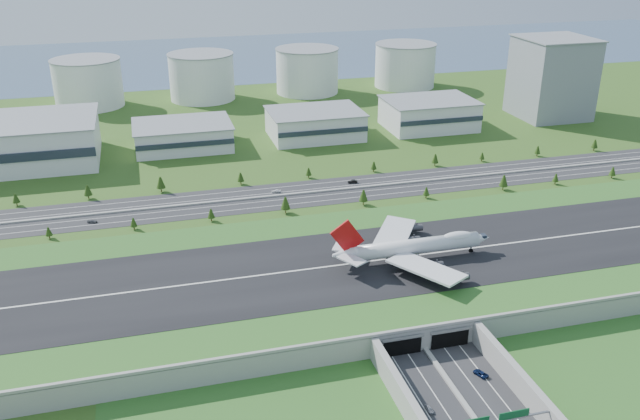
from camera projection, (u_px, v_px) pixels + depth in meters
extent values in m
plane|color=#224F18|center=(375.00, 279.00, 269.41)|extent=(1200.00, 1200.00, 0.00)
cube|color=#979792|center=(376.00, 270.00, 267.82)|extent=(520.00, 100.00, 8.00)
cube|color=#25541D|center=(376.00, 261.00, 266.19)|extent=(520.00, 100.00, 0.16)
cube|color=black|center=(376.00, 260.00, 266.14)|extent=(520.00, 58.00, 0.12)
cube|color=silver|center=(376.00, 260.00, 266.10)|extent=(520.00, 0.90, 0.02)
cube|color=#979792|center=(426.00, 327.00, 222.23)|extent=(520.00, 1.20, 1.20)
cube|color=black|center=(402.00, 346.00, 221.64)|extent=(13.00, 1.20, 6.00)
cube|color=black|center=(450.00, 338.00, 225.71)|extent=(13.00, 1.20, 6.00)
cube|color=#0C4C23|center=(514.00, 415.00, 183.19)|extent=(9.00, 0.30, 2.40)
cube|color=#28282B|center=(315.00, 193.00, 353.52)|extent=(560.00, 36.00, 0.12)
cylinder|color=#3D2819|center=(49.00, 236.00, 302.88)|extent=(0.50, 0.50, 2.00)
cone|color=#1E3B10|center=(48.00, 231.00, 301.86)|extent=(3.11, 3.11, 3.99)
cylinder|color=#3D2819|center=(134.00, 227.00, 311.66)|extent=(0.50, 0.50, 2.07)
cone|color=#1E3B10|center=(133.00, 222.00, 310.61)|extent=(3.22, 3.22, 4.14)
cylinder|color=#3D2819|center=(211.00, 219.00, 320.12)|extent=(0.50, 0.50, 2.26)
cone|color=#1E3B10|center=(211.00, 213.00, 318.97)|extent=(3.52, 3.52, 4.52)
cylinder|color=#3D2819|center=(286.00, 210.00, 328.56)|extent=(0.50, 0.50, 3.05)
cone|color=#1E3B10|center=(285.00, 203.00, 327.00)|extent=(4.75, 4.75, 6.11)
cylinder|color=#3D2819|center=(363.00, 202.00, 338.09)|extent=(0.50, 0.50, 2.88)
cone|color=#1E3B10|center=(363.00, 195.00, 336.63)|extent=(4.49, 4.49, 5.77)
cylinder|color=#3D2819|center=(426.00, 196.00, 346.33)|extent=(0.50, 0.50, 2.16)
cone|color=#1E3B10|center=(426.00, 191.00, 345.23)|extent=(3.35, 3.35, 4.31)
cylinder|color=#3D2819|center=(503.00, 187.00, 356.64)|extent=(0.50, 0.50, 2.97)
cone|color=#1E3B10|center=(504.00, 180.00, 355.13)|extent=(4.62, 4.62, 5.93)
cylinder|color=#3D2819|center=(555.00, 182.00, 364.26)|extent=(0.50, 0.50, 2.18)
cone|color=#1E3B10|center=(556.00, 177.00, 363.15)|extent=(3.39, 3.39, 4.35)
cylinder|color=#3D2819|center=(612.00, 176.00, 372.69)|extent=(0.50, 0.50, 2.36)
cone|color=#1E3B10|center=(613.00, 171.00, 371.49)|extent=(3.67, 3.67, 4.72)
cylinder|color=#3D2819|center=(17.00, 203.00, 337.19)|extent=(0.50, 0.50, 2.31)
cone|color=#1E3B10|center=(16.00, 198.00, 336.01)|extent=(3.60, 3.60, 4.63)
cylinder|color=#3D2819|center=(89.00, 196.00, 345.29)|extent=(0.50, 0.50, 2.70)
cone|color=#1E3B10|center=(88.00, 190.00, 343.92)|extent=(4.20, 4.20, 5.41)
cylinder|color=#3D2819|center=(161.00, 189.00, 353.93)|extent=(0.50, 0.50, 3.01)
cone|color=#1E3B10|center=(161.00, 182.00, 352.40)|extent=(4.69, 4.69, 6.02)
cylinder|color=#3D2819|center=(241.00, 182.00, 364.08)|extent=(0.50, 0.50, 2.39)
cone|color=#1E3B10|center=(241.00, 177.00, 362.86)|extent=(3.72, 3.72, 4.79)
cylinder|color=#3D2819|center=(309.00, 176.00, 373.14)|extent=(0.50, 0.50, 2.12)
cone|color=#1E3B10|center=(309.00, 171.00, 372.06)|extent=(3.30, 3.30, 4.25)
cylinder|color=#3D2819|center=(374.00, 170.00, 382.19)|extent=(0.50, 0.50, 2.16)
cone|color=#1E3B10|center=(374.00, 165.00, 381.09)|extent=(3.36, 3.36, 4.32)
cylinder|color=#3D2819|center=(435.00, 164.00, 391.07)|extent=(0.50, 0.50, 2.57)
cone|color=#1E3B10|center=(435.00, 158.00, 389.76)|extent=(4.00, 4.00, 5.15)
cylinder|color=#3D2819|center=(482.00, 160.00, 398.33)|extent=(0.50, 0.50, 1.98)
cone|color=#1E3B10|center=(482.00, 156.00, 397.32)|extent=(3.08, 3.08, 3.96)
cylinder|color=#3D2819|center=(537.00, 154.00, 407.04)|extent=(0.50, 0.50, 2.26)
cone|color=#1E3B10|center=(538.00, 150.00, 405.89)|extent=(3.52, 3.52, 4.52)
cylinder|color=#3D2819|center=(594.00, 149.00, 416.40)|extent=(0.50, 0.50, 2.60)
cone|color=#1E3B10|center=(595.00, 144.00, 415.08)|extent=(4.05, 4.05, 5.20)
cube|color=silver|center=(183.00, 136.00, 420.36)|extent=(58.00, 42.00, 15.00)
cube|color=silver|center=(315.00, 124.00, 440.28)|extent=(58.00, 42.00, 17.00)
cube|color=silver|center=(429.00, 114.00, 459.00)|extent=(58.00, 42.00, 19.00)
cube|color=gray|center=(552.00, 78.00, 478.97)|extent=(46.00, 46.00, 55.00)
cylinder|color=silver|center=(88.00, 83.00, 508.32)|extent=(50.00, 50.00, 35.00)
cylinder|color=silver|center=(202.00, 77.00, 528.64)|extent=(50.00, 50.00, 35.00)
cylinder|color=silver|center=(307.00, 71.00, 548.96)|extent=(50.00, 50.00, 35.00)
cylinder|color=silver|center=(405.00, 66.00, 569.27)|extent=(50.00, 50.00, 35.00)
cube|color=#3C5572|center=(220.00, 57.00, 694.52)|extent=(1200.00, 260.00, 0.06)
cylinder|color=silver|center=(414.00, 247.00, 264.88)|extent=(53.50, 6.29, 6.11)
cone|color=silver|center=(481.00, 238.00, 271.64)|extent=(7.66, 6.14, 6.11)
cone|color=silver|center=(344.00, 254.00, 257.96)|extent=(9.57, 6.14, 6.11)
ellipsoid|color=silver|center=(457.00, 236.00, 268.29)|extent=(13.05, 4.80, 3.76)
cube|color=silver|center=(426.00, 268.00, 250.41)|extent=(25.67, 30.90, 1.51)
cube|color=silver|center=(395.00, 232.00, 279.20)|extent=(25.79, 30.87, 1.51)
cylinder|color=#38383D|center=(437.00, 265.00, 257.01)|extent=(4.98, 2.88, 2.86)
cylinder|color=#38383D|center=(462.00, 277.00, 249.01)|extent=(4.98, 2.88, 2.86)
cylinder|color=#38383D|center=(414.00, 240.00, 277.33)|extent=(4.98, 2.88, 2.86)
cylinder|color=#38383D|center=(417.00, 228.00, 287.95)|extent=(4.98, 2.88, 2.86)
cube|color=silver|center=(352.00, 260.00, 252.38)|extent=(10.19, 11.96, 0.57)
cube|color=silver|center=(342.00, 245.00, 263.38)|extent=(10.23, 11.96, 0.57)
cube|color=#A90B0D|center=(347.00, 237.00, 255.30)|extent=(13.62, 0.90, 14.32)
cylinder|color=black|center=(471.00, 251.00, 272.70)|extent=(1.81, 0.67, 1.81)
cylinder|color=black|center=(408.00, 263.00, 263.26)|extent=(1.81, 0.67, 1.81)
cylinder|color=black|center=(402.00, 256.00, 268.68)|extent=(1.81, 0.67, 1.81)
cylinder|color=black|center=(394.00, 264.00, 261.91)|extent=(1.81, 0.67, 1.81)
cylinder|color=black|center=(388.00, 257.00, 267.33)|extent=(1.81, 0.67, 1.81)
imported|color=#A8A7AB|center=(429.00, 409.00, 196.94)|extent=(1.95, 4.09, 1.35)
imported|color=#0B173A|center=(481.00, 373.00, 212.20)|extent=(4.15, 5.67, 1.43)
imported|color=#5B5B60|center=(92.00, 221.00, 318.17)|extent=(4.80, 2.91, 1.53)
imported|color=black|center=(353.00, 182.00, 365.61)|extent=(5.43, 2.71, 1.71)
imported|color=white|center=(276.00, 191.00, 353.23)|extent=(5.40, 3.64, 1.45)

